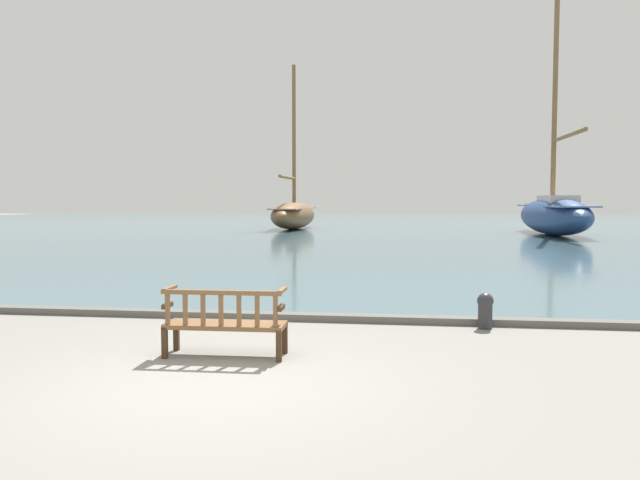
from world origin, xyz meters
TOP-DOWN VIEW (x-y plane):
  - ground_plane at (0.00, 0.00)m, footprint 160.00×160.00m
  - harbor_water at (0.00, 44.00)m, footprint 100.00×80.00m
  - quay_edge_kerb at (0.00, 3.85)m, footprint 40.00×0.30m
  - park_bench at (-0.22, 1.23)m, footprint 1.61×0.55m
  - sailboat_nearest_starboard at (10.65, 30.34)m, footprint 3.00×13.24m
  - sailboat_nearest_port at (-5.36, 35.50)m, footprint 2.61×10.53m
  - mooring_bollard at (3.47, 3.56)m, footprint 0.26×0.26m

SIDE VIEW (x-z plane):
  - ground_plane at x=0.00m, z-range 0.00..0.00m
  - harbor_water at x=0.00m, z-range 0.00..0.08m
  - quay_edge_kerb at x=0.00m, z-range 0.00..0.12m
  - mooring_bollard at x=3.47m, z-range 0.03..0.62m
  - park_bench at x=-0.22m, z-range 0.01..0.93m
  - sailboat_nearest_port at x=-5.36m, z-range -4.49..6.68m
  - sailboat_nearest_starboard at x=10.65m, z-range -7.27..9.97m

